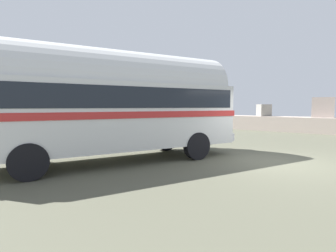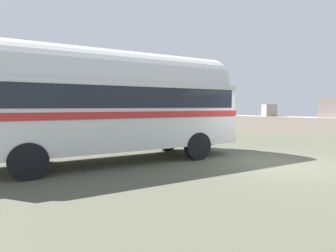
{
  "view_description": "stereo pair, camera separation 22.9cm",
  "coord_description": "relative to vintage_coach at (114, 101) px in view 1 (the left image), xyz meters",
  "views": [
    {
      "loc": [
        2.52,
        -8.91,
        1.89
      ],
      "look_at": [
        -2.67,
        -2.42,
        1.26
      ],
      "focal_mm": 27.97,
      "sensor_mm": 36.0,
      "label": 1
    },
    {
      "loc": [
        2.7,
        -8.76,
        1.89
      ],
      "look_at": [
        -2.67,
        -2.42,
        1.26
      ],
      "focal_mm": 27.97,
      "sensor_mm": 36.0,
      "label": 2
    }
  ],
  "objects": [
    {
      "name": "ground",
      "position": [
        4.32,
        3.23,
        -2.04
      ],
      "size": [
        32.0,
        26.0,
        0.02
      ],
      "color": "#4F4F40"
    },
    {
      "name": "breakwater",
      "position": [
        4.36,
        15.04,
        -1.4
      ],
      "size": [
        31.36,
        2.14,
        2.5
      ],
      "color": "#9F9185",
      "rests_on": "ground"
    },
    {
      "name": "vintage_coach",
      "position": [
        0.0,
        0.0,
        0.0
      ],
      "size": [
        5.34,
        8.87,
        3.7
      ],
      "rotation": [
        0.0,
        0.0,
        -0.37
      ],
      "color": "black",
      "rests_on": "ground"
    },
    {
      "name": "second_coach",
      "position": [
        -5.03,
        1.08,
        0.0
      ],
      "size": [
        6.38,
        8.62,
        3.7
      ],
      "rotation": [
        0.0,
        0.0,
        -0.53
      ],
      "color": "black",
      "rests_on": "ground"
    }
  ]
}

